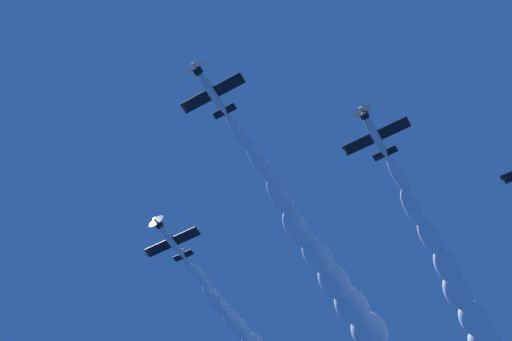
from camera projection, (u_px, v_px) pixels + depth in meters
The scene contains 5 objects.
airplane_lead at pixel (210, 90), 69.97m from camera, with size 7.43×8.32×2.39m.
airplane_left_wingman at pixel (374, 133), 70.42m from camera, with size 7.41×8.32×2.36m.
airplane_right_wingman at pixel (170, 239), 79.35m from camera, with size 7.42×8.32×2.40m.
smoke_trail_lead at pixel (335, 280), 81.71m from camera, with size 41.39×7.03×5.87m.
smoke_trail_left_wingman at pixel (473, 318), 82.35m from camera, with size 41.68×7.59×5.63m.
Camera 1 is at (17.63, 15.09, 1.85)m, focal length 42.67 mm.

